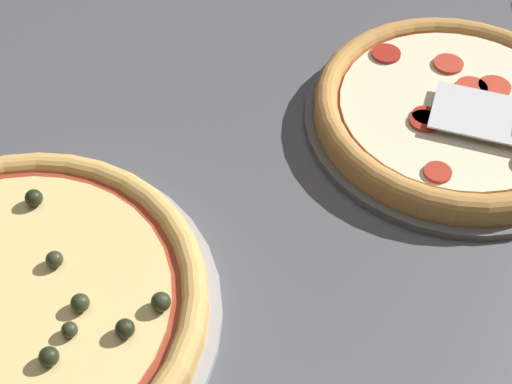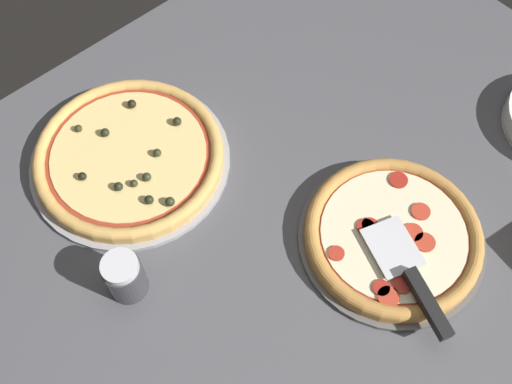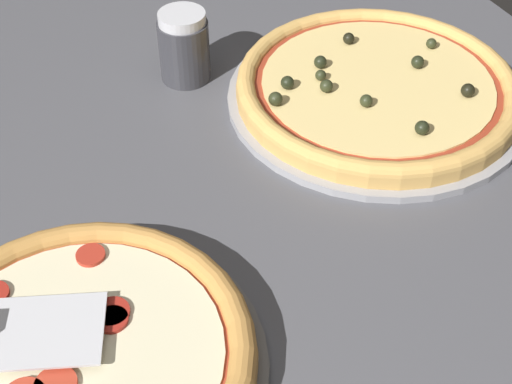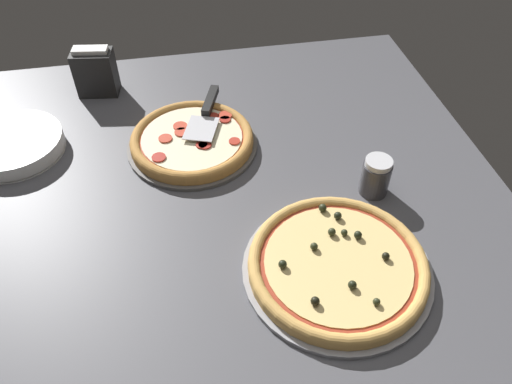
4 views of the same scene
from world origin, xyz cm
name	(u,v)px [view 2 (image 2 of 4)]	position (x,y,z in cm)	size (l,w,h in cm)	color
ground_plane	(319,208)	(0.00, 0.00, -1.80)	(135.43, 121.70, 3.60)	#4C4C51
pizza_pan_front	(391,240)	(3.95, -13.80, 0.50)	(33.21, 33.21, 1.00)	#565451
pizza_front	(393,235)	(3.93, -13.82, 2.45)	(31.22, 31.22, 3.02)	#B77F3D
pizza_pan_back	(131,161)	(-20.73, 30.69, 0.50)	(38.15, 38.15, 1.00)	#939399
pizza_back	(129,155)	(-20.74, 30.67, 2.39)	(35.86, 35.86, 3.83)	tan
serving_spatula	(418,288)	(-1.45, -23.39, 4.79)	(12.00, 22.59, 2.00)	silver
parmesan_shaker	(125,276)	(-35.82, 10.24, 4.69)	(6.64, 6.64, 9.56)	#333338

